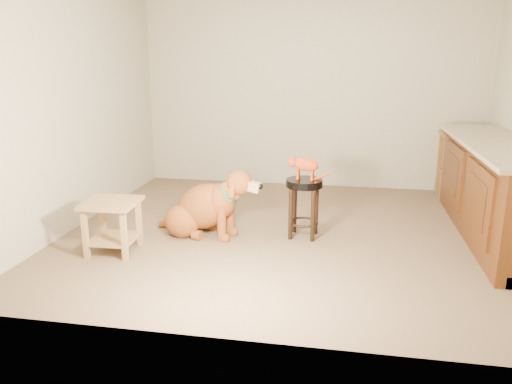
% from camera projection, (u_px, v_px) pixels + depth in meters
% --- Properties ---
extents(floor, '(4.50, 4.00, 0.01)m').
position_uv_depth(floor, '(293.00, 234.00, 5.01)').
color(floor, brown).
rests_on(floor, ground).
extents(room_shell, '(4.54, 4.04, 2.62)m').
position_uv_depth(room_shell, '(297.00, 61.00, 4.57)').
color(room_shell, '#A29B83').
rests_on(room_shell, ground).
extents(cabinet_run, '(0.70, 2.56, 0.94)m').
position_uv_depth(cabinet_run, '(497.00, 193.00, 4.85)').
color(cabinet_run, '#4C260D').
rests_on(cabinet_run, ground).
extents(padded_stool, '(0.35, 0.35, 0.58)m').
position_uv_depth(padded_stool, '(304.00, 196.00, 4.83)').
color(padded_stool, black).
rests_on(padded_stool, ground).
extents(wood_stool, '(0.45, 0.45, 0.82)m').
position_uv_depth(wood_stool, '(457.00, 164.00, 6.20)').
color(wood_stool, brown).
rests_on(wood_stool, ground).
extents(side_table, '(0.48, 0.48, 0.48)m').
position_uv_depth(side_table, '(112.00, 219.00, 4.47)').
color(side_table, olive).
rests_on(side_table, ground).
extents(golden_retriever, '(1.13, 0.63, 0.74)m').
position_uv_depth(golden_retriever, '(205.00, 208.00, 4.92)').
color(golden_retriever, brown).
rests_on(golden_retriever, ground).
extents(tabby_kitten, '(0.42, 0.14, 0.26)m').
position_uv_depth(tabby_kitten, '(304.00, 165.00, 4.75)').
color(tabby_kitten, '#97300F').
rests_on(tabby_kitten, padded_stool).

